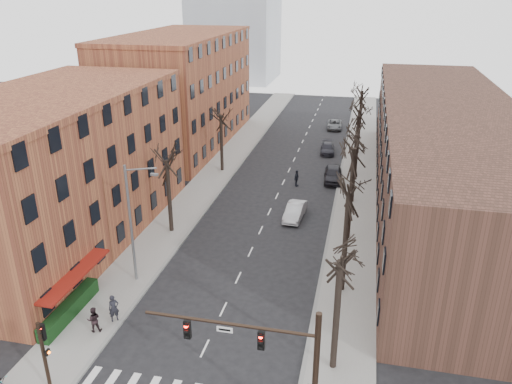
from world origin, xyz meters
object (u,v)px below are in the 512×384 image
Objects in this scene: parked_car_near at (333,174)px; parked_car_mid at (327,148)px; pedestrian_a at (114,308)px; silver_sedan at (295,211)px.

parked_car_near reaches higher than parked_car_mid.
parked_car_mid is at bearing 94.10° from parked_car_near.
pedestrian_a reaches higher than parked_car_mid.
parked_car_near is at bearing -86.14° from parked_car_mid.
pedestrian_a is at bearing -116.88° from parked_car_near.
pedestrian_a is (-11.70, -28.38, 0.24)m from parked_car_near.
silver_sedan is 1.00× the size of parked_car_mid.
parked_car_mid is at bearing 90.18° from silver_sedan.
pedestrian_a is (-8.97, -17.95, 0.36)m from silver_sedan.
silver_sedan is 10.78m from parked_car_near.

